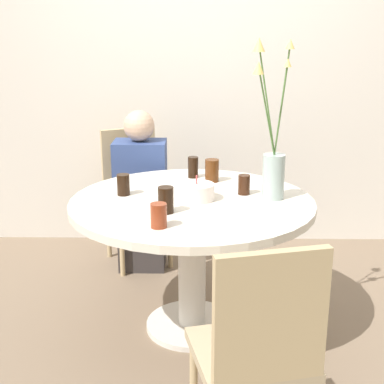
# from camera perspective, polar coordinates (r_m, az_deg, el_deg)

# --- Properties ---
(ground_plane) EXTENTS (16.00, 16.00, 0.00)m
(ground_plane) POSITION_cam_1_polar(r_m,az_deg,el_deg) (3.04, 0.00, -14.17)
(ground_plane) COLOR #7A6651
(wall_back) EXTENTS (8.00, 0.05, 2.60)m
(wall_back) POSITION_cam_1_polar(r_m,az_deg,el_deg) (3.95, 0.29, 13.01)
(wall_back) COLOR silver
(wall_back) RESTS_ON ground_plane
(dining_table) EXTENTS (1.25, 1.25, 0.74)m
(dining_table) POSITION_cam_1_polar(r_m,az_deg,el_deg) (2.78, 0.00, -3.60)
(dining_table) COLOR silver
(dining_table) RESTS_ON ground_plane
(chair_near_front) EXTENTS (0.53, 0.53, 0.92)m
(chair_near_front) POSITION_cam_1_polar(r_m,az_deg,el_deg) (3.71, -6.22, 0.44)
(chair_near_front) COLOR tan
(chair_near_front) RESTS_ON ground_plane
(chair_right_flank) EXTENTS (0.48, 0.48, 0.92)m
(chair_right_flank) POSITION_cam_1_polar(r_m,az_deg,el_deg) (1.93, 7.06, -16.05)
(chair_right_flank) COLOR tan
(chair_right_flank) RESTS_ON ground_plane
(birthday_cake) EXTENTS (0.18, 0.18, 0.13)m
(birthday_cake) POSITION_cam_1_polar(r_m,az_deg,el_deg) (2.72, 0.49, 0.01)
(birthday_cake) COLOR white
(birthday_cake) RESTS_ON dining_table
(flower_vase) EXTENTS (0.20, 0.20, 0.80)m
(flower_vase) POSITION_cam_1_polar(r_m,az_deg,el_deg) (2.72, 8.58, 3.68)
(flower_vase) COLOR #9EB2AD
(flower_vase) RESTS_ON dining_table
(side_plate) EXTENTS (0.19, 0.19, 0.01)m
(side_plate) POSITION_cam_1_polar(r_m,az_deg,el_deg) (3.00, -2.24, 0.93)
(side_plate) COLOR white
(side_plate) RESTS_ON dining_table
(drink_glass_0) EXTENTS (0.08, 0.08, 0.13)m
(drink_glass_0) POSITION_cam_1_polar(r_m,az_deg,el_deg) (2.52, -2.82, -0.85)
(drink_glass_0) COLOR black
(drink_glass_0) RESTS_ON dining_table
(drink_glass_1) EXTENTS (0.07, 0.07, 0.11)m
(drink_glass_1) POSITION_cam_1_polar(r_m,az_deg,el_deg) (2.34, -3.58, -2.52)
(drink_glass_1) COLOR maroon
(drink_glass_1) RESTS_ON dining_table
(drink_glass_2) EXTENTS (0.06, 0.06, 0.10)m
(drink_glass_2) POSITION_cam_1_polar(r_m,az_deg,el_deg) (2.82, 5.57, 0.79)
(drink_glass_2) COLOR #33190C
(drink_glass_2) RESTS_ON dining_table
(drink_glass_3) EXTENTS (0.08, 0.08, 0.13)m
(drink_glass_3) POSITION_cam_1_polar(r_m,az_deg,el_deg) (3.04, 2.14, 2.30)
(drink_glass_3) COLOR #51280F
(drink_glass_3) RESTS_ON dining_table
(drink_glass_4) EXTENTS (0.07, 0.07, 0.11)m
(drink_glass_4) POSITION_cam_1_polar(r_m,az_deg,el_deg) (2.82, -7.33, 0.78)
(drink_glass_4) COLOR black
(drink_glass_4) RESTS_ON dining_table
(drink_glass_5) EXTENTS (0.06, 0.06, 0.12)m
(drink_glass_5) POSITION_cam_1_polar(r_m,az_deg,el_deg) (3.13, 0.17, 2.66)
(drink_glass_5) COLOR black
(drink_glass_5) RESTS_ON dining_table
(person_guest) EXTENTS (0.34, 0.24, 1.08)m
(person_guest) POSITION_cam_1_polar(r_m,az_deg,el_deg) (3.57, -5.46, -0.45)
(person_guest) COLOR #383333
(person_guest) RESTS_ON ground_plane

